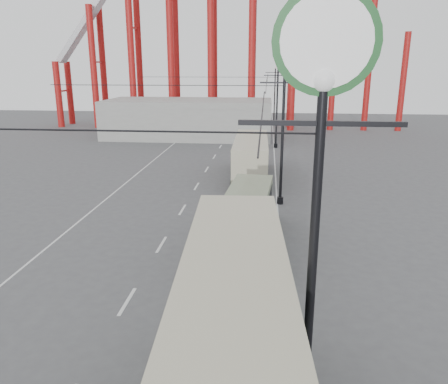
# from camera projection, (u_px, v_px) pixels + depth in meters

# --- Properties ---
(ground) EXTENTS (160.00, 160.00, 0.00)m
(ground) POSITION_uv_depth(u_px,v_px,m) (119.00, 367.00, 14.10)
(ground) COLOR #4B4B4E
(ground) RESTS_ON ground
(road_markings) EXTENTS (12.52, 120.00, 0.01)m
(road_markings) POSITION_uv_depth(u_px,v_px,m) (194.00, 194.00, 33.01)
(road_markings) COLOR silver
(road_markings) RESTS_ON ground
(lamp_post_near) EXTENTS (3.20, 0.44, 10.80)m
(lamp_post_near) POSITION_uv_depth(u_px,v_px,m) (320.00, 146.00, 8.51)
(lamp_post_near) COLOR black
(lamp_post_near) RESTS_ON ground
(lamp_post_mid) EXTENTS (3.20, 0.44, 9.32)m
(lamp_post_mid) POSITION_uv_depth(u_px,v_px,m) (282.00, 138.00, 29.47)
(lamp_post_mid) COLOR black
(lamp_post_mid) RESTS_ON ground
(lamp_post_far) EXTENTS (3.20, 0.44, 9.32)m
(lamp_post_far) POSITION_uv_depth(u_px,v_px,m) (277.00, 108.00, 50.49)
(lamp_post_far) COLOR black
(lamp_post_far) RESTS_ON ground
(lamp_post_distant) EXTENTS (3.20, 0.44, 9.32)m
(lamp_post_distant) POSITION_uv_depth(u_px,v_px,m) (275.00, 95.00, 71.51)
(lamp_post_distant) COLOR black
(lamp_post_distant) RESTS_ON ground
(fairground_shed) EXTENTS (22.00, 10.00, 5.00)m
(fairground_shed) POSITION_uv_depth(u_px,v_px,m) (189.00, 118.00, 58.89)
(fairground_shed) COLOR gray
(fairground_shed) RESTS_ON ground
(double_decker_bus) EXTENTS (2.99, 9.79, 5.19)m
(double_decker_bus) POSITION_uv_depth(u_px,v_px,m) (234.00, 342.00, 10.60)
(double_decker_bus) COLOR #323B1F
(double_decker_bus) RESTS_ON ground
(single_decker_green) EXTENTS (2.99, 9.99, 2.79)m
(single_decker_green) POSITION_uv_depth(u_px,v_px,m) (245.00, 219.00, 23.11)
(single_decker_green) COLOR #6D7E5C
(single_decker_green) RESTS_ON ground
(single_decker_cream) EXTENTS (2.97, 11.04, 3.42)m
(single_decker_cream) POSITION_uv_depth(u_px,v_px,m) (251.00, 156.00, 37.41)
(single_decker_cream) COLOR #B8B194
(single_decker_cream) RESTS_ON ground
(pedestrian) EXTENTS (0.70, 0.48, 1.89)m
(pedestrian) POSITION_uv_depth(u_px,v_px,m) (227.00, 228.00, 23.57)
(pedestrian) COLOR black
(pedestrian) RESTS_ON ground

